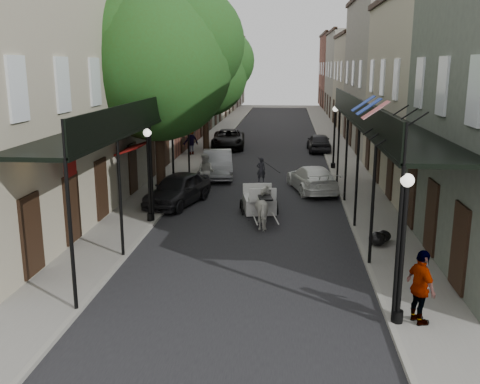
% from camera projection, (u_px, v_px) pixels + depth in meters
% --- Properties ---
extents(ground, '(140.00, 140.00, 0.00)m').
position_uv_depth(ground, '(238.00, 287.00, 15.39)').
color(ground, gray).
rests_on(ground, ground).
extents(road, '(8.00, 90.00, 0.01)m').
position_uv_depth(road, '(267.00, 163.00, 34.76)').
color(road, black).
rests_on(road, ground).
extents(sidewalk_left, '(2.20, 90.00, 0.12)m').
position_uv_depth(sidewalk_left, '(191.00, 161.00, 35.19)').
color(sidewalk_left, gray).
rests_on(sidewalk_left, ground).
extents(sidewalk_right, '(2.20, 90.00, 0.12)m').
position_uv_depth(sidewalk_right, '(345.00, 163.00, 34.31)').
color(sidewalk_right, gray).
rests_on(sidewalk_right, ground).
extents(building_row_left, '(5.00, 80.00, 10.50)m').
position_uv_depth(building_row_left, '(168.00, 77.00, 43.97)').
color(building_row_left, '#A09980').
rests_on(building_row_left, ground).
extents(building_row_right, '(5.00, 80.00, 10.50)m').
position_uv_depth(building_row_right, '(381.00, 77.00, 42.46)').
color(building_row_right, gray).
rests_on(building_row_right, ground).
extents(gallery_left, '(2.20, 18.05, 4.88)m').
position_uv_depth(gallery_left, '(136.00, 120.00, 21.63)').
color(gallery_left, black).
rests_on(gallery_left, sidewalk_left).
extents(gallery_right, '(2.20, 18.05, 4.88)m').
position_uv_depth(gallery_right, '(377.00, 122.00, 20.78)').
color(gallery_right, black).
rests_on(gallery_right, sidewalk_right).
extents(tree_near, '(7.31, 6.80, 9.63)m').
position_uv_depth(tree_near, '(167.00, 59.00, 24.10)').
color(tree_near, '#382619').
rests_on(tree_near, sidewalk_left).
extents(tree_far, '(6.45, 6.00, 8.61)m').
position_uv_depth(tree_far, '(210.00, 70.00, 37.82)').
color(tree_far, '#382619').
rests_on(tree_far, sidewalk_left).
extents(lamppost_right_near, '(0.32, 0.32, 3.71)m').
position_uv_depth(lamppost_right_near, '(402.00, 247.00, 12.62)').
color(lamppost_right_near, black).
rests_on(lamppost_right_near, sidewalk_right).
extents(lamppost_left, '(0.32, 0.32, 3.71)m').
position_uv_depth(lamppost_left, '(149.00, 174.00, 21.09)').
color(lamppost_left, black).
rests_on(lamppost_left, sidewalk_left).
extents(lamppost_right_far, '(0.32, 0.32, 3.71)m').
position_uv_depth(lamppost_right_far, '(334.00, 136.00, 31.98)').
color(lamppost_right_far, black).
rests_on(lamppost_right_far, sidewalk_right).
extents(horse, '(1.12, 1.90, 1.51)m').
position_uv_depth(horse, '(266.00, 208.00, 20.98)').
color(horse, silver).
rests_on(horse, ground).
extents(carriage, '(1.77, 2.41, 2.53)m').
position_uv_depth(carriage, '(258.00, 189.00, 23.21)').
color(carriage, black).
rests_on(carriage, ground).
extents(pedestrian_walking, '(1.03, 0.88, 1.85)m').
position_uv_depth(pedestrian_walking, '(206.00, 172.00, 27.13)').
color(pedestrian_walking, beige).
rests_on(pedestrian_walking, ground).
extents(pedestrian_sidewalk_left, '(1.40, 1.38, 1.93)m').
position_uv_depth(pedestrian_sidewalk_left, '(191.00, 141.00, 37.04)').
color(pedestrian_sidewalk_left, gray).
rests_on(pedestrian_sidewalk_left, sidewalk_left).
extents(pedestrian_sidewalk_right, '(0.80, 1.18, 1.86)m').
position_uv_depth(pedestrian_sidewalk_right, '(421.00, 287.00, 12.81)').
color(pedestrian_sidewalk_right, gray).
rests_on(pedestrian_sidewalk_right, sidewalk_right).
extents(car_left_near, '(2.83, 4.60, 1.46)m').
position_uv_depth(car_left_near, '(178.00, 189.00, 24.25)').
color(car_left_near, black).
rests_on(car_left_near, ground).
extents(car_left_mid, '(2.22, 4.75, 1.51)m').
position_uv_depth(car_left_mid, '(218.00, 164.00, 30.22)').
color(car_left_mid, '#99999E').
rests_on(car_left_mid, ground).
extents(car_left_far, '(2.71, 5.29, 1.43)m').
position_uv_depth(car_left_far, '(228.00, 139.00, 40.53)').
color(car_left_far, black).
rests_on(car_left_far, ground).
extents(car_right_near, '(2.78, 4.80, 1.31)m').
position_uv_depth(car_right_near, '(312.00, 179.00, 26.86)').
color(car_right_near, white).
rests_on(car_right_near, ground).
extents(car_right_far, '(1.73, 4.02, 1.35)m').
position_uv_depth(car_right_far, '(319.00, 142.00, 39.04)').
color(car_right_far, black).
rests_on(car_right_far, ground).
extents(trash_bags, '(0.84, 0.99, 0.49)m').
position_uv_depth(trash_bags, '(380.00, 238.00, 18.67)').
color(trash_bags, black).
rests_on(trash_bags, sidewalk_right).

